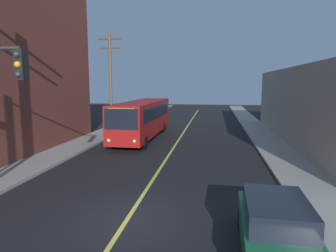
{
  "coord_description": "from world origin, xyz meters",
  "views": [
    {
      "loc": [
        2.91,
        -9.57,
        4.67
      ],
      "look_at": [
        0.0,
        9.3,
        2.0
      ],
      "focal_mm": 32.15,
      "sensor_mm": 36.0,
      "label": 1
    }
  ],
  "objects": [
    {
      "name": "utility_pole_mid",
      "position": [
        -7.56,
        20.0,
        5.44
      ],
      "size": [
        2.4,
        0.28,
        9.6
      ],
      "color": "brown",
      "rests_on": "sidewalk_left"
    },
    {
      "name": "sidewalk_left",
      "position": [
        -7.25,
        10.0,
        0.07
      ],
      "size": [
        2.5,
        90.0,
        0.15
      ],
      "primitive_type": "cube",
      "color": "gray",
      "rests_on": "ground"
    },
    {
      "name": "parked_car_green",
      "position": [
        4.62,
        -1.58,
        0.84
      ],
      "size": [
        1.95,
        4.46,
        1.62
      ],
      "color": "#196038",
      "rests_on": "ground"
    },
    {
      "name": "sidewalk_right",
      "position": [
        7.25,
        10.0,
        0.07
      ],
      "size": [
        2.5,
        90.0,
        0.15
      ],
      "primitive_type": "cube",
      "color": "gray",
      "rests_on": "ground"
    },
    {
      "name": "city_bus",
      "position": [
        -3.14,
        15.49,
        1.82
      ],
      "size": [
        2.65,
        12.18,
        3.2
      ],
      "color": "maroon",
      "rests_on": "ground"
    },
    {
      "name": "lane_stripe_center",
      "position": [
        0.0,
        15.0,
        0.01
      ],
      "size": [
        0.16,
        60.0,
        0.01
      ],
      "primitive_type": "cube",
      "color": "#D8CC4C",
      "rests_on": "ground"
    },
    {
      "name": "ground_plane",
      "position": [
        0.0,
        0.0,
        0.0
      ],
      "size": [
        120.0,
        120.0,
        0.0
      ],
      "primitive_type": "plane",
      "color": "black"
    }
  ]
}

